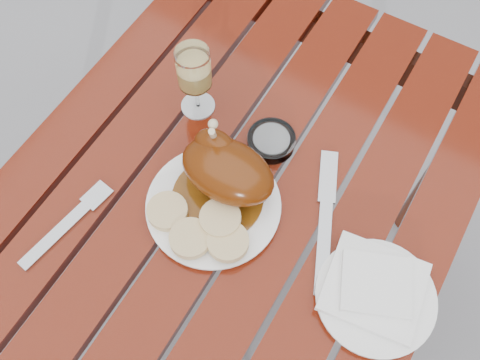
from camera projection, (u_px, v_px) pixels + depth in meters
name	position (u px, v px, depth m)	size (l,w,h in m)	color
ground	(227.00, 310.00, 1.63)	(60.00, 60.00, 0.00)	slate
table	(224.00, 273.00, 1.30)	(0.80, 1.20, 0.75)	maroon
dinner_plate	(214.00, 206.00, 0.96)	(0.24, 0.24, 0.02)	white
roast_duck	(225.00, 169.00, 0.94)	(0.18, 0.18, 0.13)	#60330B
bread_dumplings	(201.00, 227.00, 0.92)	(0.20, 0.13, 0.03)	#D5B282
wine_glass	(195.00, 82.00, 1.00)	(0.07, 0.07, 0.16)	#EBCB6B
side_plate	(375.00, 297.00, 0.89)	(0.20, 0.20, 0.02)	white
napkin	(374.00, 287.00, 0.88)	(0.16, 0.15, 0.01)	white
ashtray	(271.00, 141.00, 1.02)	(0.09, 0.09, 0.02)	#B2B7BC
fork	(63.00, 228.00, 0.95)	(0.02, 0.19, 0.01)	gray
knife	(325.00, 230.00, 0.95)	(0.02, 0.24, 0.01)	gray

